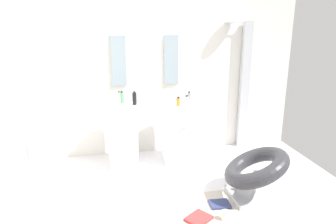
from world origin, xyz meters
The scene contains 19 objects.
ground_plane centered at (0.00, 0.00, -0.02)m, with size 4.80×3.60×0.04m, color silver.
rear_partition centered at (0.00, 1.65, 1.30)m, with size 4.80×0.10×2.60m, color silver.
pedestal_sink_left centered at (-0.40, 1.14, 0.50)m, with size 0.51×0.51×1.01m.
pedestal_sink_right centered at (0.40, 1.14, 0.50)m, with size 0.51×0.51×1.01m.
vanity_mirror_left centered at (-0.40, 1.58, 1.48)m, with size 0.22×0.03×0.74m, color #8C9EA8.
vanity_mirror_right centered at (0.40, 1.58, 1.48)m, with size 0.22×0.03×0.74m, color #8C9EA8.
shower_column centered at (1.59, 1.53, 1.08)m, with size 0.49×0.24×2.05m.
lounge_chair centered at (1.08, -0.06, 0.35)m, with size 1.00×1.00×0.65m.
towel_rack centered at (-1.38, 0.47, 0.63)m, with size 0.37×0.22×0.95m.
area_rug centered at (0.39, -0.29, 0.01)m, with size 1.12×0.90×0.01m, color beige.
magazine_navy centered at (0.62, -0.15, 0.02)m, with size 0.23×0.19×0.02m, color navy.
magazine_red centered at (0.30, -0.37, 0.03)m, with size 0.25×0.21×0.03m, color #B73838.
coffee_mug centered at (0.58, -0.42, 0.06)m, with size 0.08×0.08×0.10m, color white.
soap_bottle_green centered at (-0.38, 1.29, 0.99)m, with size 0.06×0.06×0.18m.
soap_bottle_amber centered at (0.38, 0.99, 0.96)m, with size 0.06×0.06×0.13m.
soap_bottle_clear centered at (-0.42, 1.29, 0.99)m, with size 0.04×0.04×0.18m.
soap_bottle_white centered at (0.50, 1.00, 0.97)m, with size 0.06×0.06×0.14m.
soap_bottle_black centered at (-0.21, 1.16, 1.00)m, with size 0.06×0.06×0.19m.
soap_bottle_grey centered at (0.58, 1.15, 0.98)m, with size 0.05×0.05×0.16m.
Camera 1 is at (-0.56, -3.13, 2.02)m, focal length 33.43 mm.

